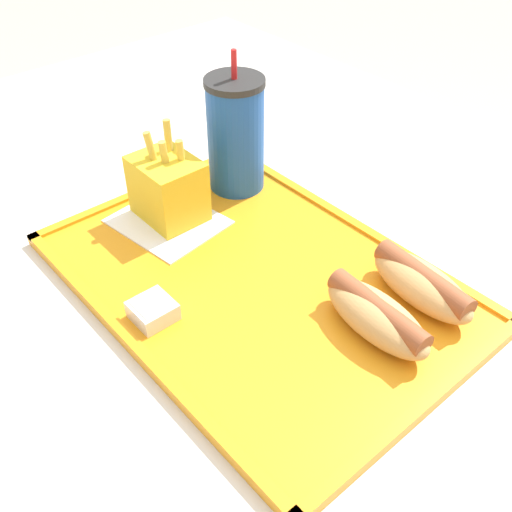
% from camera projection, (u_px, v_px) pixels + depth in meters
% --- Properties ---
extents(dining_table, '(1.36, 1.08, 0.71)m').
position_uv_depth(dining_table, '(235.00, 444.00, 0.91)').
color(dining_table, beige).
rests_on(dining_table, ground_plane).
extents(food_tray, '(0.46, 0.32, 0.01)m').
position_uv_depth(food_tray, '(256.00, 280.00, 0.66)').
color(food_tray, orange).
rests_on(food_tray, dining_table).
extents(paper_napkin, '(0.14, 0.12, 0.00)m').
position_uv_depth(paper_napkin, '(168.00, 222.00, 0.73)').
color(paper_napkin, white).
rests_on(paper_napkin, food_tray).
extents(soda_cup, '(0.07, 0.07, 0.18)m').
position_uv_depth(soda_cup, '(236.00, 135.00, 0.75)').
color(soda_cup, '#194CA5').
rests_on(soda_cup, food_tray).
extents(hot_dog_far, '(0.13, 0.06, 0.04)m').
position_uv_depth(hot_dog_far, '(422.00, 283.00, 0.62)').
color(hot_dog_far, tan).
rests_on(hot_dog_far, food_tray).
extents(hot_dog_near, '(0.13, 0.06, 0.04)m').
position_uv_depth(hot_dog_near, '(377.00, 316.00, 0.58)').
color(hot_dog_near, tan).
rests_on(hot_dog_near, food_tray).
extents(fries_carton, '(0.08, 0.07, 0.12)m').
position_uv_depth(fries_carton, '(168.00, 188.00, 0.72)').
color(fries_carton, gold).
rests_on(fries_carton, food_tray).
extents(sauce_cup_mayo, '(0.04, 0.04, 0.02)m').
position_uv_depth(sauce_cup_mayo, '(153.00, 310.00, 0.60)').
color(sauce_cup_mayo, silver).
rests_on(sauce_cup_mayo, food_tray).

